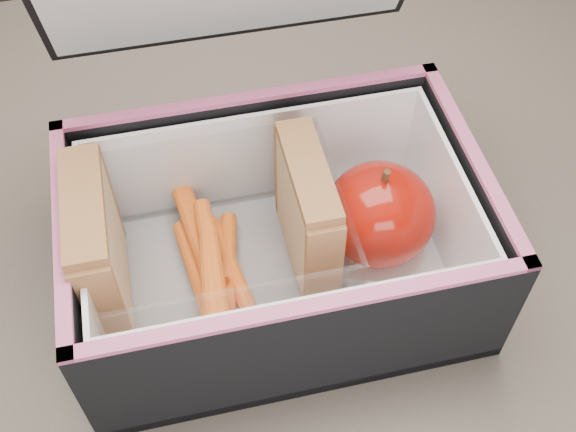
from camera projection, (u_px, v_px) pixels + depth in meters
The scene contains 8 objects.
kitchen_table at pixel (273, 343), 0.60m from camera, with size 1.20×0.80×0.75m.
lunch_bag at pixel (275, 230), 0.49m from camera, with size 0.27×0.26×0.26m.
plastic_tub at pixel (207, 245), 0.49m from camera, with size 0.18×0.13×0.08m, color white, non-canonical shape.
sandwich_left at pixel (98, 250), 0.47m from camera, with size 0.03×0.09×0.10m.
sandwich_right at pixel (307, 215), 0.49m from camera, with size 0.02×0.09×0.10m.
carrot_sticks at pixel (211, 263), 0.50m from camera, with size 0.05×0.16×0.03m.
paper_napkin at pixel (371, 238), 0.54m from camera, with size 0.08×0.08×0.01m, color white.
red_apple at pixel (379, 214), 0.50m from camera, with size 0.08×0.08×0.08m.
Camera 1 is at (-0.05, -0.28, 1.20)m, focal length 45.00 mm.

